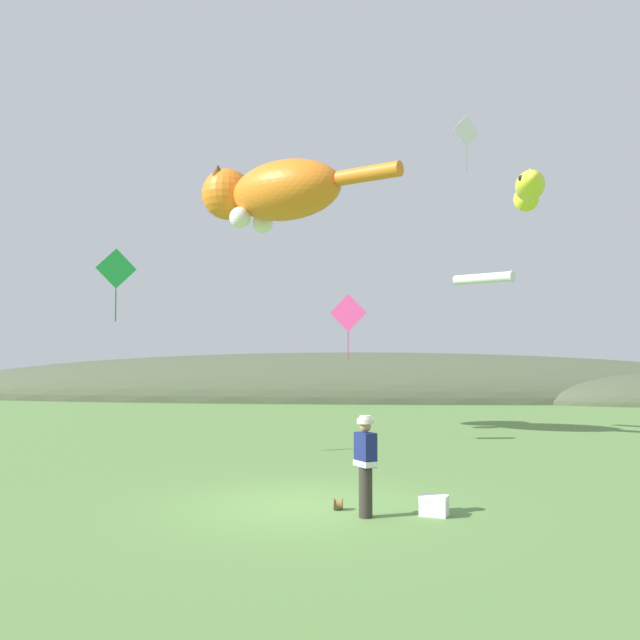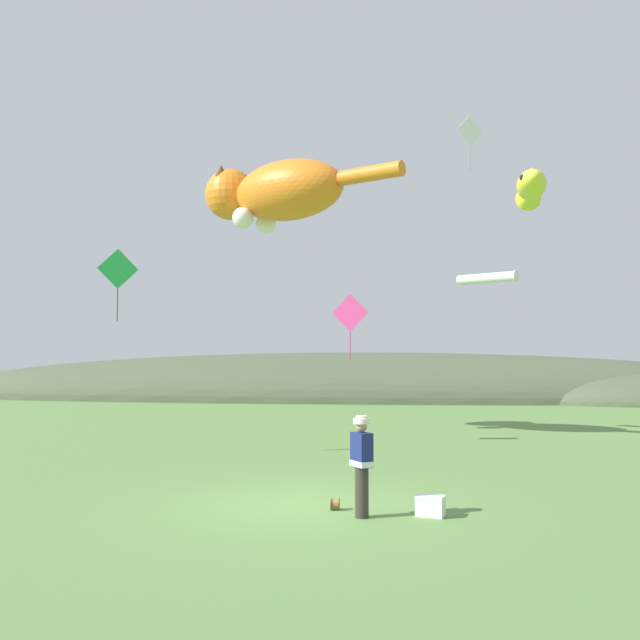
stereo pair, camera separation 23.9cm
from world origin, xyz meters
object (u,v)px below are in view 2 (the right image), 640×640
at_px(festival_attendant, 362,463).
at_px(picnic_cooler, 430,506).
at_px(kite_spool, 335,504).
at_px(kite_diamond_white, 470,132).
at_px(kite_giant_cat, 275,193).
at_px(kite_diamond_green, 118,270).
at_px(kite_diamond_pink, 350,313).
at_px(kite_fish_windsock, 531,188).
at_px(kite_tube_streamer, 488,278).

height_order(festival_attendant, picnic_cooler, festival_attendant).
xyz_separation_m(kite_spool, kite_diamond_white, (4.03, 12.87, 10.86)).
bearing_deg(kite_giant_cat, kite_spool, -75.65).
height_order(kite_diamond_white, kite_diamond_green, kite_diamond_white).
xyz_separation_m(kite_spool, kite_diamond_pink, (-0.19, 9.43, 4.03)).
bearing_deg(kite_diamond_white, festival_attendant, -104.66).
height_order(festival_attendant, kite_spool, festival_attendant).
xyz_separation_m(kite_diamond_white, kite_diamond_green, (-10.43, -7.14, -5.79)).
distance_m(kite_diamond_white, kite_diamond_pink, 8.73).
bearing_deg(kite_diamond_white, kite_fish_windsock, -82.30).
xyz_separation_m(kite_diamond_pink, kite_diamond_green, (-6.22, -3.70, 1.04)).
bearing_deg(kite_giant_cat, kite_fish_windsock, -32.25).
xyz_separation_m(kite_spool, kite_diamond_green, (-6.40, 5.74, 5.07)).
xyz_separation_m(kite_giant_cat, kite_diamond_green, (-3.49, -5.65, -3.34)).
relative_size(kite_spool, kite_diamond_white, 0.10).
relative_size(kite_spool, kite_tube_streamer, 0.10).
bearing_deg(picnic_cooler, kite_tube_streamer, 77.64).
xyz_separation_m(kite_tube_streamer, kite_diamond_green, (-11.02, -7.18, -0.42)).
height_order(picnic_cooler, kite_diamond_pink, kite_diamond_pink).
height_order(picnic_cooler, kite_giant_cat, kite_giant_cat).
relative_size(kite_spool, kite_diamond_pink, 0.10).
bearing_deg(kite_diamond_green, kite_fish_windsock, 3.69).
distance_m(kite_spool, kite_diamond_green, 9.98).
bearing_deg(kite_diamond_pink, kite_diamond_green, -149.27).
bearing_deg(kite_spool, kite_tube_streamer, 70.32).
distance_m(kite_giant_cat, kite_diamond_white, 7.51).
distance_m(kite_fish_windsock, kite_tube_streamer, 6.70).
xyz_separation_m(kite_fish_windsock, kite_diamond_green, (-11.29, -0.73, -2.21)).
bearing_deg(kite_spool, kite_diamond_white, 72.63).
xyz_separation_m(picnic_cooler, kite_tube_streamer, (2.91, 13.27, 5.41)).
bearing_deg(kite_diamond_green, kite_giant_cat, 58.34).
xyz_separation_m(kite_spool, picnic_cooler, (1.71, -0.35, 0.07)).
height_order(kite_spool, kite_diamond_pink, kite_diamond_pink).
distance_m(kite_spool, kite_diamond_pink, 10.26).
bearing_deg(kite_diamond_green, picnic_cooler, -36.88).
bearing_deg(picnic_cooler, kite_diamond_pink, 100.98).
relative_size(festival_attendant, picnic_cooler, 3.15).
xyz_separation_m(picnic_cooler, kite_diamond_pink, (-1.90, 9.78, 3.96)).
height_order(kite_spool, kite_diamond_white, kite_diamond_white).
bearing_deg(kite_diamond_white, kite_diamond_pink, -140.76).
bearing_deg(picnic_cooler, kite_fish_windsock, 64.99).
xyz_separation_m(kite_spool, kite_tube_streamer, (4.62, 12.92, 5.48)).
relative_size(kite_spool, picnic_cooler, 0.38).
xyz_separation_m(kite_spool, kite_giant_cat, (-2.91, 11.39, 8.41)).
bearing_deg(kite_diamond_white, kite_spool, -107.37).
relative_size(kite_tube_streamer, kite_diamond_pink, 1.01).
bearing_deg(kite_diamond_green, kite_diamond_pink, 30.73).
xyz_separation_m(kite_fish_windsock, kite_tube_streamer, (-0.27, 6.45, -1.79)).
relative_size(kite_fish_windsock, kite_tube_streamer, 1.33).
bearing_deg(kite_giant_cat, picnic_cooler, -68.50).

